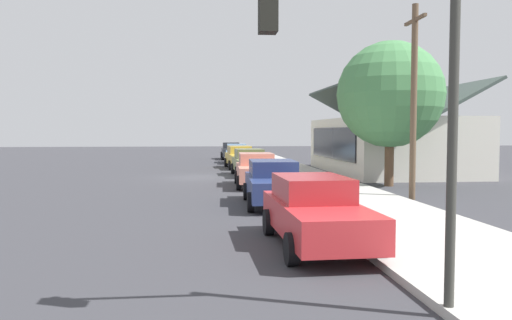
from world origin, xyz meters
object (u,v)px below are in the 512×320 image
at_px(car_mustard, 240,157).
at_px(shade_tree, 390,95).
at_px(car_charcoal, 231,151).
at_px(car_olive, 250,162).
at_px(utility_pole_wooden, 414,98).
at_px(car_coral, 256,169).
at_px(fire_hydrant_red, 285,174).
at_px(car_skyblue, 237,153).
at_px(car_cherry, 315,211).
at_px(car_navy, 274,182).
at_px(traffic_light_main, 380,70).

height_order(car_mustard, shade_tree, shade_tree).
relative_size(car_charcoal, car_mustard, 0.89).
distance_m(car_olive, utility_pole_wooden, 12.78).
height_order(car_olive, car_coral, same).
distance_m(car_mustard, utility_pole_wooden, 18.48).
height_order(car_charcoal, fire_hydrant_red, car_charcoal).
bearing_deg(fire_hydrant_red, car_skyblue, -175.67).
relative_size(car_olive, shade_tree, 0.65).
height_order(car_charcoal, car_skyblue, same).
height_order(car_cherry, shade_tree, shade_tree).
bearing_deg(car_cherry, car_mustard, 178.49).
relative_size(car_cherry, shade_tree, 0.69).
xyz_separation_m(car_mustard, car_navy, (18.22, -0.10, 0.00)).
height_order(traffic_light_main, utility_pole_wooden, utility_pole_wooden).
bearing_deg(car_olive, car_skyblue, 178.32).
bearing_deg(utility_pole_wooden, fire_hydrant_red, -146.48).
distance_m(car_navy, car_cherry, 6.50).
xyz_separation_m(car_charcoal, traffic_light_main, (40.99, -0.21, 2.68)).
distance_m(car_cherry, shade_tree, 14.09).
bearing_deg(shade_tree, car_charcoal, -165.48).
bearing_deg(car_olive, car_mustard, 179.70).
height_order(car_olive, car_cherry, same).
relative_size(car_navy, utility_pole_wooden, 0.64).
height_order(car_cherry, utility_pole_wooden, utility_pole_wooden).
bearing_deg(car_charcoal, car_coral, 0.15).
relative_size(car_cherry, utility_pole_wooden, 0.64).
xyz_separation_m(traffic_light_main, utility_pole_wooden, (-11.90, 5.66, 0.44)).
distance_m(car_olive, traffic_light_main, 23.25).
bearing_deg(car_mustard, car_navy, -3.21).
relative_size(car_charcoal, car_navy, 0.91).
height_order(car_skyblue, car_coral, same).
bearing_deg(traffic_light_main, car_charcoal, 179.71).
distance_m(car_skyblue, fire_hydrant_red, 17.25).
xyz_separation_m(car_olive, car_navy, (12.04, -0.25, 0.00)).
xyz_separation_m(shade_tree, fire_hydrant_red, (-1.33, -4.87, -3.91)).
height_order(car_coral, utility_pole_wooden, utility_pole_wooden).
bearing_deg(traffic_light_main, fire_hydrant_red, 174.71).
bearing_deg(car_skyblue, car_olive, 1.82).
bearing_deg(shade_tree, car_navy, -49.21).
height_order(car_olive, fire_hydrant_red, car_olive).
relative_size(car_navy, fire_hydrant_red, 6.77).
bearing_deg(fire_hydrant_red, car_olive, -165.73).
bearing_deg(car_coral, fire_hydrant_red, 117.92).
relative_size(car_navy, car_cherry, 1.00).
bearing_deg(car_mustard, fire_hydrant_red, 4.43).
xyz_separation_m(car_cherry, fire_hydrant_red, (-13.38, 1.50, -0.32)).
bearing_deg(car_cherry, shade_tree, 150.74).
height_order(car_cherry, fire_hydrant_red, car_cherry).
relative_size(car_mustard, car_cherry, 1.02).
height_order(shade_tree, utility_pole_wooden, utility_pole_wooden).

